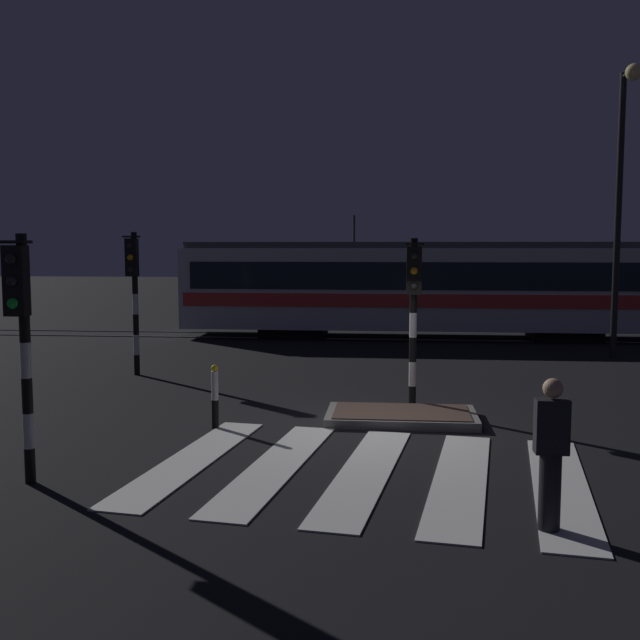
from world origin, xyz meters
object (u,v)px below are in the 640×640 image
object	(u,v)px
tram	(427,286)
bollard_island_edge	(215,396)
street_lamp_trackside_right	(622,180)
pedestrian_waiting_at_kerb	(551,453)
traffic_light_corner_far_left	(134,281)
traffic_light_median_centre	(414,298)
traffic_light_corner_near_left	(21,321)

from	to	relation	value
tram	bollard_island_edge	bearing A→B (deg)	-107.55
tram	street_lamp_trackside_right	bearing A→B (deg)	-41.12
pedestrian_waiting_at_kerb	bollard_island_edge	xyz separation A→B (m)	(-4.76, 4.21, -0.32)
traffic_light_corner_far_left	traffic_light_median_centre	bearing A→B (deg)	-26.65
traffic_light_corner_far_left	pedestrian_waiting_at_kerb	size ratio (longest dim) A/B	2.02
traffic_light_corner_far_left	tram	bearing A→B (deg)	48.16
traffic_light_corner_far_left	street_lamp_trackside_right	bearing A→B (deg)	17.23
traffic_light_corner_near_left	street_lamp_trackside_right	bearing A→B (deg)	47.87
traffic_light_corner_near_left	street_lamp_trackside_right	world-z (taller)	street_lamp_trackside_right
street_lamp_trackside_right	bollard_island_edge	distance (m)	13.43
pedestrian_waiting_at_kerb	bollard_island_edge	bearing A→B (deg)	138.53
traffic_light_median_centre	traffic_light_corner_far_left	bearing A→B (deg)	153.35
traffic_light_median_centre	street_lamp_trackside_right	xyz separation A→B (m)	(5.75, 7.12, 2.74)
street_lamp_trackside_right	traffic_light_median_centre	bearing A→B (deg)	-128.93
traffic_light_median_centre	tram	xyz separation A→B (m)	(0.76, 11.48, -0.41)
traffic_light_corner_near_left	bollard_island_edge	bearing A→B (deg)	61.75
traffic_light_corner_far_left	traffic_light_median_centre	world-z (taller)	traffic_light_corner_far_left
traffic_light_median_centre	tram	distance (m)	11.51
street_lamp_trackside_right	pedestrian_waiting_at_kerb	distance (m)	14.32
street_lamp_trackside_right	bollard_island_edge	size ratio (longest dim) A/B	7.04
traffic_light_corner_near_left	tram	bearing A→B (deg)	70.20
traffic_light_corner_near_left	pedestrian_waiting_at_kerb	bearing A→B (deg)	-8.43
tram	pedestrian_waiting_at_kerb	size ratio (longest dim) A/B	9.77
traffic_light_corner_near_left	traffic_light_median_centre	distance (m)	7.14
tram	pedestrian_waiting_at_kerb	xyz separation A→B (m)	(0.60, -17.38, -0.87)
traffic_light_corner_near_left	bollard_island_edge	distance (m)	4.02
traffic_light_corner_far_left	bollard_island_edge	distance (m)	6.15
traffic_light_corner_far_left	street_lamp_trackside_right	xyz separation A→B (m)	(12.32, 3.82, 2.62)
traffic_light_corner_far_left	street_lamp_trackside_right	world-z (taller)	street_lamp_trackside_right
traffic_light_corner_near_left	tram	size ratio (longest dim) A/B	0.20
bollard_island_edge	street_lamp_trackside_right	bearing A→B (deg)	43.89
tram	bollard_island_edge	world-z (taller)	tram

